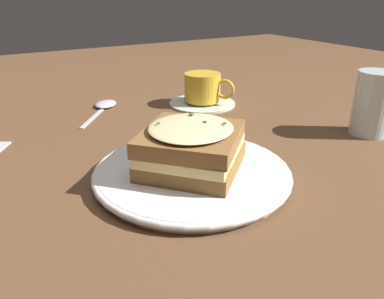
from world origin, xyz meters
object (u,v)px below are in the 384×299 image
teacup_with_saucer (203,92)px  water_glass (372,103)px  spoon (104,105)px  dinner_plate (192,172)px  sandwich (191,147)px

teacup_with_saucer → water_glass: size_ratio=1.31×
spoon → teacup_with_saucer: bearing=12.4°
dinner_plate → sandwich: bearing=-89.3°
sandwich → dinner_plate: bearing=90.7°
sandwich → teacup_with_saucer: 0.34m
dinner_plate → spoon: dinner_plate is taller
sandwich → water_glass: (0.01, 0.35, 0.01)m
water_glass → spoon: bearing=-137.4°
dinner_plate → water_glass: (0.01, 0.35, 0.05)m
sandwich → teacup_with_saucer: (-0.28, 0.19, -0.02)m
dinner_plate → spoon: size_ratio=1.74×
spoon → sandwich: bearing=-53.5°
spoon → water_glass: bearing=-10.6°
dinner_plate → teacup_with_saucer: teacup_with_saucer is taller
dinner_plate → teacup_with_saucer: bearing=145.5°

